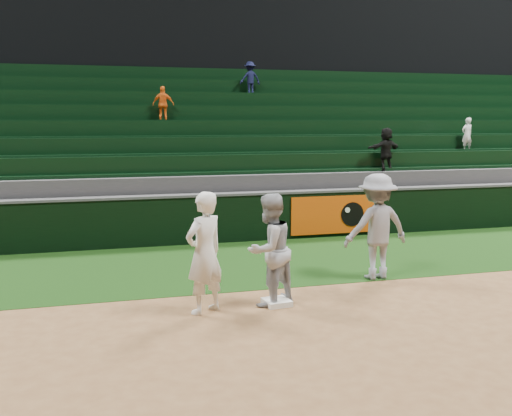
{
  "coord_description": "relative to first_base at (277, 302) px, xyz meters",
  "views": [
    {
      "loc": [
        -2.9,
        -8.78,
        3.07
      ],
      "look_at": [
        0.04,
        2.3,
        1.3
      ],
      "focal_mm": 40.0,
      "sensor_mm": 36.0,
      "label": 1
    }
  ],
  "objects": [
    {
      "name": "base_coach",
      "position": [
        2.34,
        1.06,
        0.99
      ],
      "size": [
        1.37,
        0.85,
        2.05
      ],
      "primitive_type": "imported",
      "rotation": [
        0.0,
        0.0,
        3.21
      ],
      "color": "gray",
      "rests_on": "foul_grass"
    },
    {
      "name": "field_wall",
      "position": [
        0.23,
        5.16,
        0.59
      ],
      "size": [
        36.0,
        0.45,
        1.25
      ],
      "color": "black",
      "rests_on": "ground"
    },
    {
      "name": "upper_deck",
      "position": [
        0.2,
        17.41,
        5.95
      ],
      "size": [
        40.0,
        12.0,
        12.0
      ],
      "primitive_type": "cube",
      "color": "black",
      "rests_on": "ground"
    },
    {
      "name": "ground",
      "position": [
        0.2,
        -0.04,
        -0.05
      ],
      "size": [
        70.0,
        70.0,
        0.0
      ],
      "primitive_type": "plane",
      "color": "brown",
      "rests_on": "ground"
    },
    {
      "name": "first_base",
      "position": [
        0.0,
        0.0,
        0.0
      ],
      "size": [
        0.47,
        0.47,
        0.09
      ],
      "primitive_type": "cube",
      "rotation": [
        0.0,
        0.0,
        0.14
      ],
      "color": "white",
      "rests_on": "ground"
    },
    {
      "name": "stadium_seating",
      "position": [
        0.2,
        8.93,
        1.65
      ],
      "size": [
        36.0,
        5.95,
        5.0
      ],
      "color": "#333335",
      "rests_on": "ground"
    },
    {
      "name": "first_baseman",
      "position": [
        -1.23,
        -0.06,
        0.94
      ],
      "size": [
        0.86,
        0.78,
        1.97
      ],
      "primitive_type": "imported",
      "rotation": [
        0.0,
        0.0,
        3.7
      ],
      "color": "white",
      "rests_on": "ground"
    },
    {
      "name": "baserunner",
      "position": [
        -0.11,
        0.06,
        0.9
      ],
      "size": [
        1.15,
        1.09,
        1.88
      ],
      "primitive_type": "imported",
      "rotation": [
        0.0,
        0.0,
        3.69
      ],
      "color": "#A9ACB4",
      "rests_on": "ground"
    },
    {
      "name": "foul_grass",
      "position": [
        0.2,
        2.96,
        -0.04
      ],
      "size": [
        36.0,
        4.2,
        0.01
      ],
      "primitive_type": "cube",
      "color": "black",
      "rests_on": "ground"
    }
  ]
}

